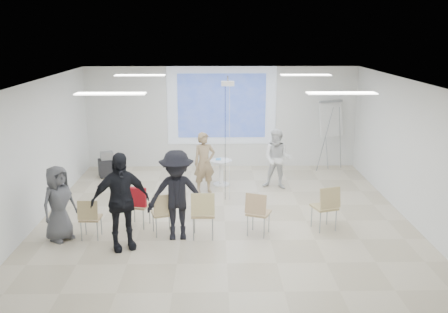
{
  "coord_description": "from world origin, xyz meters",
  "views": [
    {
      "loc": [
        -0.2,
        -10.12,
        4.05
      ],
      "look_at": [
        0.0,
        0.8,
        1.25
      ],
      "focal_mm": 40.0,
      "sensor_mm": 36.0,
      "label": 1
    }
  ],
  "objects_px": {
    "chair_right_inner": "(257,210)",
    "flipchart_easel": "(331,119)",
    "chair_center": "(203,211)",
    "player_right": "(278,156)",
    "audience_outer": "(58,199)",
    "laptop": "(163,211)",
    "audience_left": "(120,194)",
    "player_left": "(204,159)",
    "chair_far_left": "(90,216)",
    "chair_right_far": "(326,204)",
    "audience_mid": "(177,189)",
    "chair_left_mid": "(137,203)",
    "av_cart": "(107,165)",
    "pedestal_table": "(221,171)",
    "chair_left_inner": "(163,211)"
  },
  "relations": [
    {
      "from": "laptop",
      "to": "audience_outer",
      "type": "distance_m",
      "value": 2.04
    },
    {
      "from": "player_right",
      "to": "audience_left",
      "type": "xyz_separation_m",
      "value": [
        -3.39,
        -3.63,
        0.2
      ]
    },
    {
      "from": "chair_right_far",
      "to": "player_right",
      "type": "bearing_deg",
      "value": 85.88
    },
    {
      "from": "laptop",
      "to": "audience_outer",
      "type": "xyz_separation_m",
      "value": [
        -1.99,
        -0.27,
        0.37
      ]
    },
    {
      "from": "chair_right_far",
      "to": "laptop",
      "type": "xyz_separation_m",
      "value": [
        -3.34,
        -0.08,
        -0.09
      ]
    },
    {
      "from": "chair_left_mid",
      "to": "chair_center",
      "type": "bearing_deg",
      "value": -9.74
    },
    {
      "from": "chair_left_mid",
      "to": "audience_left",
      "type": "bearing_deg",
      "value": -83.64
    },
    {
      "from": "chair_far_left",
      "to": "chair_right_inner",
      "type": "distance_m",
      "value": 3.31
    },
    {
      "from": "player_left",
      "to": "chair_far_left",
      "type": "height_order",
      "value": "player_left"
    },
    {
      "from": "player_left",
      "to": "av_cart",
      "type": "xyz_separation_m",
      "value": [
        -2.76,
        1.46,
        -0.55
      ]
    },
    {
      "from": "laptop",
      "to": "player_right",
      "type": "bearing_deg",
      "value": -149.8
    },
    {
      "from": "audience_left",
      "to": "audience_outer",
      "type": "distance_m",
      "value": 1.37
    },
    {
      "from": "chair_right_far",
      "to": "audience_outer",
      "type": "relative_size",
      "value": 0.57
    },
    {
      "from": "audience_mid",
      "to": "audience_outer",
      "type": "relative_size",
      "value": 1.21
    },
    {
      "from": "audience_mid",
      "to": "audience_outer",
      "type": "bearing_deg",
      "value": 177.29
    },
    {
      "from": "player_left",
      "to": "flipchart_easel",
      "type": "bearing_deg",
      "value": 8.63
    },
    {
      "from": "audience_left",
      "to": "audience_outer",
      "type": "relative_size",
      "value": 1.27
    },
    {
      "from": "audience_mid",
      "to": "audience_outer",
      "type": "distance_m",
      "value": 2.31
    },
    {
      "from": "av_cart",
      "to": "player_left",
      "type": "bearing_deg",
      "value": -47.36
    },
    {
      "from": "chair_center",
      "to": "laptop",
      "type": "relative_size",
      "value": 3.03
    },
    {
      "from": "player_left",
      "to": "chair_left_inner",
      "type": "distance_m",
      "value": 2.83
    },
    {
      "from": "chair_far_left",
      "to": "chair_right_far",
      "type": "bearing_deg",
      "value": 5.59
    },
    {
      "from": "chair_far_left",
      "to": "player_right",
      "type": "bearing_deg",
      "value": 39.43
    },
    {
      "from": "player_left",
      "to": "chair_right_inner",
      "type": "relative_size",
      "value": 1.92
    },
    {
      "from": "av_cart",
      "to": "chair_right_far",
      "type": "bearing_deg",
      "value": -56.34
    },
    {
      "from": "chair_center",
      "to": "player_right",
      "type": "bearing_deg",
      "value": 60.3
    },
    {
      "from": "chair_center",
      "to": "audience_left",
      "type": "relative_size",
      "value": 0.46
    },
    {
      "from": "chair_right_inner",
      "to": "flipchart_easel",
      "type": "distance_m",
      "value": 5.53
    },
    {
      "from": "flipchart_easel",
      "to": "audience_left",
      "type": "bearing_deg",
      "value": -155.73
    },
    {
      "from": "pedestal_table",
      "to": "chair_left_inner",
      "type": "bearing_deg",
      "value": -110.11
    },
    {
      "from": "chair_right_inner",
      "to": "audience_outer",
      "type": "height_order",
      "value": "audience_outer"
    },
    {
      "from": "chair_center",
      "to": "audience_left",
      "type": "xyz_separation_m",
      "value": [
        -1.53,
        -0.41,
        0.49
      ]
    },
    {
      "from": "chair_left_mid",
      "to": "flipchart_easel",
      "type": "xyz_separation_m",
      "value": [
        4.99,
        4.34,
        0.97
      ]
    },
    {
      "from": "laptop",
      "to": "player_left",
      "type": "bearing_deg",
      "value": -124.41
    },
    {
      "from": "pedestal_table",
      "to": "laptop",
      "type": "relative_size",
      "value": 2.19
    },
    {
      "from": "chair_left_inner",
      "to": "player_right",
      "type": "bearing_deg",
      "value": 31.33
    },
    {
      "from": "audience_outer",
      "to": "chair_far_left",
      "type": "bearing_deg",
      "value": -54.19
    },
    {
      "from": "pedestal_table",
      "to": "av_cart",
      "type": "relative_size",
      "value": 1.0
    },
    {
      "from": "chair_far_left",
      "to": "laptop",
      "type": "xyz_separation_m",
      "value": [
        1.4,
        0.27,
        -0.02
      ]
    },
    {
      "from": "player_right",
      "to": "av_cart",
      "type": "height_order",
      "value": "player_right"
    },
    {
      "from": "audience_mid",
      "to": "chair_left_inner",
      "type": "bearing_deg",
      "value": 148.64
    },
    {
      "from": "av_cart",
      "to": "audience_outer",
      "type": "bearing_deg",
      "value": -109.84
    },
    {
      "from": "chair_right_inner",
      "to": "audience_outer",
      "type": "xyz_separation_m",
      "value": [
        -3.9,
        -0.11,
        0.3
      ]
    },
    {
      "from": "chair_left_mid",
      "to": "chair_right_far",
      "type": "height_order",
      "value": "chair_right_far"
    },
    {
      "from": "chair_far_left",
      "to": "chair_left_mid",
      "type": "bearing_deg",
      "value": 36.99
    },
    {
      "from": "chair_right_far",
      "to": "av_cart",
      "type": "bearing_deg",
      "value": 126.01
    },
    {
      "from": "player_right",
      "to": "audience_mid",
      "type": "distance_m",
      "value": 3.97
    },
    {
      "from": "player_right",
      "to": "audience_outer",
      "type": "xyz_separation_m",
      "value": [
        -4.67,
        -3.2,
        -0.03
      ]
    },
    {
      "from": "laptop",
      "to": "audience_mid",
      "type": "relative_size",
      "value": 0.16
    },
    {
      "from": "chair_right_far",
      "to": "audience_outer",
      "type": "bearing_deg",
      "value": 166.62
    }
  ]
}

